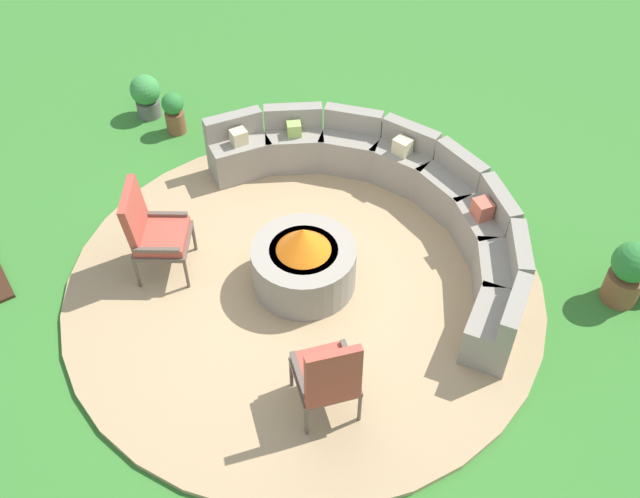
{
  "coord_description": "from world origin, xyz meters",
  "views": [
    {
      "loc": [
        4.32,
        -2.65,
        5.76
      ],
      "look_at": [
        0.0,
        0.2,
        0.45
      ],
      "focal_mm": 40.15,
      "sensor_mm": 36.0,
      "label": 1
    }
  ],
  "objects_px": {
    "lounge_chair_front_left": "(152,230)",
    "potted_plant_1": "(146,95)",
    "fire_pit": "(304,262)",
    "curved_stone_bench": "(395,196)",
    "potted_plant_0": "(174,112)",
    "potted_plant_2": "(629,272)",
    "lounge_chair_front_right": "(328,375)"
  },
  "relations": [
    {
      "from": "potted_plant_0",
      "to": "lounge_chair_front_right",
      "type": "bearing_deg",
      "value": -8.74
    },
    {
      "from": "fire_pit",
      "to": "curved_stone_bench",
      "type": "distance_m",
      "value": 1.45
    },
    {
      "from": "lounge_chair_front_left",
      "to": "lounge_chair_front_right",
      "type": "height_order",
      "value": "lounge_chair_front_left"
    },
    {
      "from": "fire_pit",
      "to": "lounge_chair_front_left",
      "type": "height_order",
      "value": "lounge_chair_front_left"
    },
    {
      "from": "lounge_chair_front_right",
      "to": "fire_pit",
      "type": "bearing_deg",
      "value": 82.33
    },
    {
      "from": "curved_stone_bench",
      "to": "lounge_chair_front_left",
      "type": "distance_m",
      "value": 2.73
    },
    {
      "from": "curved_stone_bench",
      "to": "fire_pit",
      "type": "bearing_deg",
      "value": -78.21
    },
    {
      "from": "fire_pit",
      "to": "potted_plant_0",
      "type": "relative_size",
      "value": 1.87
    },
    {
      "from": "lounge_chair_front_left",
      "to": "potted_plant_0",
      "type": "height_order",
      "value": "lounge_chair_front_left"
    },
    {
      "from": "lounge_chair_front_right",
      "to": "potted_plant_0",
      "type": "height_order",
      "value": "lounge_chair_front_right"
    },
    {
      "from": "fire_pit",
      "to": "curved_stone_bench",
      "type": "bearing_deg",
      "value": 101.79
    },
    {
      "from": "lounge_chair_front_right",
      "to": "potted_plant_0",
      "type": "relative_size",
      "value": 1.78
    },
    {
      "from": "lounge_chair_front_right",
      "to": "curved_stone_bench",
      "type": "bearing_deg",
      "value": 56.85
    },
    {
      "from": "fire_pit",
      "to": "potted_plant_1",
      "type": "relative_size",
      "value": 1.8
    },
    {
      "from": "lounge_chair_front_left",
      "to": "fire_pit",
      "type": "bearing_deg",
      "value": 83.07
    },
    {
      "from": "curved_stone_bench",
      "to": "potted_plant_0",
      "type": "distance_m",
      "value": 3.27
    },
    {
      "from": "curved_stone_bench",
      "to": "potted_plant_2",
      "type": "relative_size",
      "value": 5.73
    },
    {
      "from": "curved_stone_bench",
      "to": "lounge_chair_front_right",
      "type": "bearing_deg",
      "value": -50.34
    },
    {
      "from": "lounge_chair_front_left",
      "to": "potted_plant_1",
      "type": "relative_size",
      "value": 1.83
    },
    {
      "from": "fire_pit",
      "to": "lounge_chair_front_left",
      "type": "bearing_deg",
      "value": -131.27
    },
    {
      "from": "curved_stone_bench",
      "to": "potted_plant_2",
      "type": "xyz_separation_m",
      "value": [
        2.26,
        1.25,
        0.03
      ]
    },
    {
      "from": "lounge_chair_front_left",
      "to": "lounge_chair_front_right",
      "type": "distance_m",
      "value": 2.53
    },
    {
      "from": "curved_stone_bench",
      "to": "potted_plant_0",
      "type": "relative_size",
      "value": 7.42
    },
    {
      "from": "fire_pit",
      "to": "potted_plant_0",
      "type": "xyz_separation_m",
      "value": [
        -3.27,
        0.06,
        -0.06
      ]
    },
    {
      "from": "lounge_chair_front_right",
      "to": "potted_plant_1",
      "type": "distance_m",
      "value": 5.29
    },
    {
      "from": "potted_plant_0",
      "to": "potted_plant_1",
      "type": "xyz_separation_m",
      "value": [
        -0.55,
        -0.15,
        0.02
      ]
    },
    {
      "from": "lounge_chair_front_left",
      "to": "potted_plant_1",
      "type": "xyz_separation_m",
      "value": [
        -2.77,
        1.1,
        -0.3
      ]
    },
    {
      "from": "potted_plant_0",
      "to": "potted_plant_1",
      "type": "distance_m",
      "value": 0.57
    },
    {
      "from": "fire_pit",
      "to": "lounge_chair_front_right",
      "type": "relative_size",
      "value": 1.05
    },
    {
      "from": "potted_plant_0",
      "to": "potted_plant_1",
      "type": "height_order",
      "value": "potted_plant_1"
    },
    {
      "from": "fire_pit",
      "to": "curved_stone_bench",
      "type": "height_order",
      "value": "fire_pit"
    },
    {
      "from": "fire_pit",
      "to": "curved_stone_bench",
      "type": "relative_size",
      "value": 0.25
    }
  ]
}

